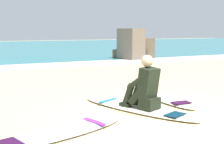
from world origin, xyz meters
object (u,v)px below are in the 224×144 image
at_px(surfboard_main, 136,108).
at_px(surfboard_spare_far, 162,97).
at_px(surfboard_spare_near, 59,133).
at_px(surfer_seated, 144,88).

relative_size(surfboard_main, surfboard_spare_far, 1.10).
distance_m(surfboard_spare_near, surfboard_spare_far, 2.96).
distance_m(surfboard_main, surfboard_spare_near, 1.80).
relative_size(surfboard_spare_near, surfboard_spare_far, 0.98).
height_order(surfboard_spare_near, surfboard_spare_far, same).
bearing_deg(surfboard_spare_near, surfboard_main, 22.71).
xyz_separation_m(surfer_seated, surfboard_spare_far, (0.93, 0.76, -0.40)).
xyz_separation_m(surfboard_main, surfboard_spare_far, (1.00, 0.59, 0.00)).
distance_m(surfer_seated, surfboard_spare_near, 1.85).
xyz_separation_m(surfer_seated, surfboard_spare_near, (-1.73, -0.53, -0.40)).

